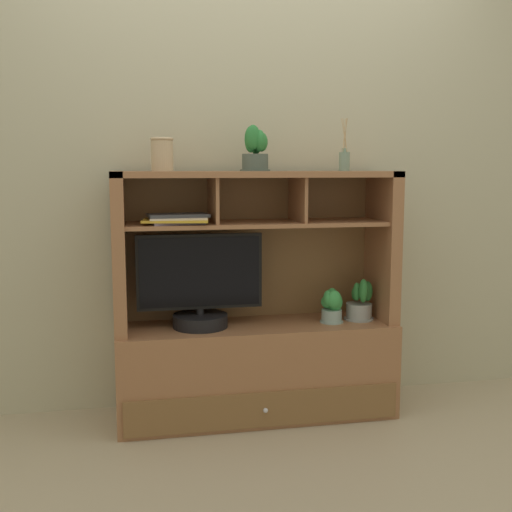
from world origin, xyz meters
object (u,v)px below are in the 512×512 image
Objects in this scene: potted_orchid at (332,305)px; diffuser_bottle at (344,161)px; tv_monitor at (200,291)px; potted_fern at (360,304)px; magazine_stack_left at (177,219)px; potted_succulent at (255,150)px; media_console at (256,339)px; ceramic_vase at (162,154)px.

diffuser_bottle reaches higher than potted_orchid.
tv_monitor is 2.79× the size of potted_fern.
diffuser_bottle is (0.74, 0.01, 0.64)m from tv_monitor.
potted_fern is 1.05m from magazine_stack_left.
potted_succulent reaches higher than potted_orchid.
potted_fern is 0.96m from potted_succulent.
potted_fern is (0.16, 0.03, -0.01)m from potted_orchid.
ceramic_vase is (-0.46, 0.01, 0.94)m from media_console.
ceramic_vase is at bearing 177.81° from potted_fern.
potted_succulent is at bearing 175.49° from potted_fern.
diffuser_bottle is 1.63× the size of ceramic_vase.
diffuser_bottle reaches higher than potted_succulent.
media_console is 6.27× the size of potted_succulent.
potted_orchid is 1.14m from ceramic_vase.
potted_succulent is (0.29, 0.04, 0.69)m from tv_monitor.
potted_fern is at bearing 9.90° from potted_orchid.
media_console is at bearing -1.08° from ceramic_vase.
media_console is 0.75m from magazine_stack_left.
potted_orchid is at bearing -8.57° from media_console.
tv_monitor is 0.75m from potted_succulent.
potted_succulent is (-0.55, 0.04, 0.79)m from potted_fern.
media_console is 0.39m from tv_monitor.
media_console reaches higher than potted_orchid.
magazine_stack_left is at bearing -170.71° from media_console.
potted_fern is at bearing -12.52° from diffuser_bottle.
magazine_stack_left is at bearing -177.88° from potted_fern.
potted_succulent reaches higher than tv_monitor.
ceramic_vase is (-0.17, 0.03, 0.67)m from tv_monitor.
potted_orchid is 0.67× the size of diffuser_bottle.
magazine_stack_left is at bearing -50.76° from ceramic_vase.
diffuser_bottle reaches higher than media_console.
potted_fern is 0.85× the size of diffuser_bottle.
potted_succulent is (0.00, 0.01, 0.96)m from media_console.
tv_monitor is at bearing -175.54° from media_console.
tv_monitor is at bearing -172.90° from potted_succulent.
tv_monitor is 0.84m from potted_fern.
magazine_stack_left reaches higher than potted_fern.
potted_orchid is 0.74m from diffuser_bottle.
media_console is at bearing 4.46° from tv_monitor.
potted_orchid is (0.39, -0.06, 0.17)m from media_console.
magazine_stack_left is (-0.94, -0.03, 0.46)m from potted_fern.
potted_fern is 0.66× the size of magazine_stack_left.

